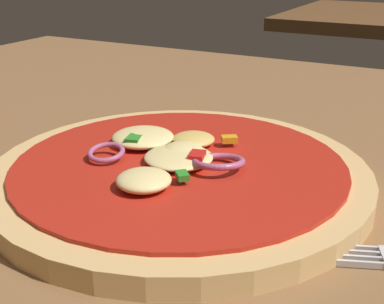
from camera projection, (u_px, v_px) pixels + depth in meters
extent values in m
cube|color=brown|center=(232.00, 198.00, 0.41)|extent=(1.22, 0.92, 0.03)
cylinder|color=tan|center=(180.00, 175.00, 0.40)|extent=(0.28, 0.28, 0.02)
cylinder|color=red|center=(179.00, 164.00, 0.39)|extent=(0.25, 0.25, 0.00)
ellipsoid|color=#F4DB8E|center=(143.00, 137.00, 0.43)|extent=(0.05, 0.05, 0.01)
ellipsoid|color=#E5BC60|center=(193.00, 139.00, 0.42)|extent=(0.03, 0.03, 0.01)
ellipsoid|color=#F4DB8E|center=(144.00, 180.00, 0.35)|extent=(0.04, 0.04, 0.01)
ellipsoid|color=#EFCC72|center=(181.00, 157.00, 0.39)|extent=(0.04, 0.04, 0.01)
ellipsoid|color=#F4DB8E|center=(179.00, 157.00, 0.39)|extent=(0.05, 0.05, 0.01)
ellipsoid|color=#F4DB8E|center=(183.00, 150.00, 0.40)|extent=(0.03, 0.03, 0.01)
torus|color=#B25984|center=(220.00, 162.00, 0.38)|extent=(0.05, 0.05, 0.01)
torus|color=#B25984|center=(106.00, 152.00, 0.39)|extent=(0.03, 0.03, 0.01)
cube|color=red|center=(197.00, 157.00, 0.38)|extent=(0.01, 0.02, 0.01)
cube|color=#2D8C28|center=(134.00, 140.00, 0.41)|extent=(0.01, 0.02, 0.01)
cube|color=#2D8C28|center=(182.00, 176.00, 0.36)|extent=(0.01, 0.01, 0.00)
cube|color=orange|center=(229.00, 139.00, 0.42)|extent=(0.02, 0.01, 0.00)
cube|color=silver|center=(347.00, 248.00, 0.31)|extent=(0.03, 0.01, 0.00)
cube|color=silver|center=(348.00, 253.00, 0.31)|extent=(0.03, 0.01, 0.00)
cube|color=silver|center=(350.00, 258.00, 0.30)|extent=(0.03, 0.01, 0.00)
cube|color=silver|center=(352.00, 264.00, 0.30)|extent=(0.03, 0.01, 0.00)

